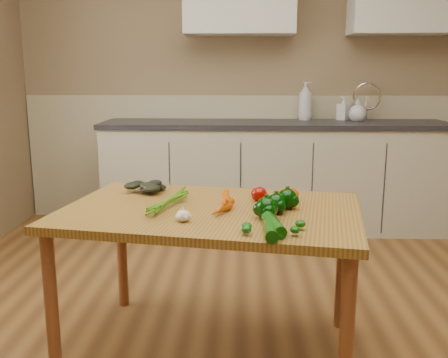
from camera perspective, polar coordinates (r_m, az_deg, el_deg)
room at (r=2.12m, az=4.11°, el=10.88°), size 4.04×5.04×2.64m
counter_run at (r=4.22m, az=5.89°, el=0.55°), size 2.84×0.64×1.14m
table at (r=2.25m, az=-1.51°, el=-5.24°), size 1.43×1.05×0.70m
soap_bottle_a at (r=4.33m, az=9.27°, el=8.81°), size 0.18×0.18×0.32m
soap_bottle_b at (r=4.40m, az=13.54°, el=7.89°), size 0.13×0.13×0.20m
soap_bottle_c at (r=4.31m, az=15.04°, el=7.63°), size 0.17×0.17×0.19m
carrot_bunch at (r=2.21m, az=-2.03°, el=-2.60°), size 0.27×0.22×0.07m
leafy_greens at (r=2.55m, az=-8.95°, el=-0.42°), size 0.19×0.17×0.09m
garlic_bulb at (r=2.03m, az=-4.70°, el=-4.21°), size 0.06×0.06×0.05m
pepper_a at (r=2.15m, az=5.96°, el=-2.82°), size 0.08×0.08×0.08m
pepper_b at (r=2.22m, az=7.23°, el=-2.26°), size 0.09×0.09×0.09m
pepper_c at (r=2.05m, az=4.89°, el=-3.38°), size 0.09×0.09×0.09m
tomato_a at (r=2.34m, az=4.02°, el=-1.74°), size 0.08×0.08×0.07m
tomato_b at (r=2.39m, az=7.11°, el=-1.62°), size 0.06×0.06×0.06m
tomato_c at (r=2.34m, az=7.69°, el=-1.85°), size 0.07×0.07×0.07m
zucchini_a at (r=1.91m, az=5.71°, el=-5.24°), size 0.09×0.21×0.05m
zucchini_b at (r=1.85m, az=5.36°, el=-5.77°), size 0.05×0.18×0.05m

